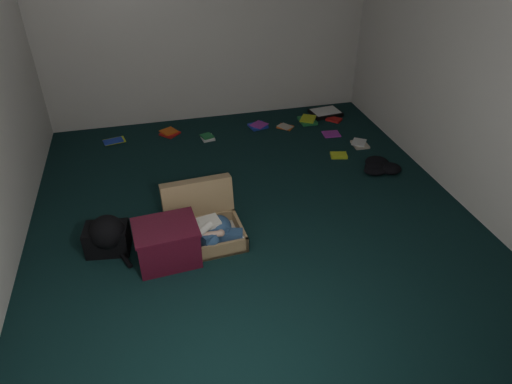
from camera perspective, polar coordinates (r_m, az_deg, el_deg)
name	(u,v)px	position (r m, az deg, el deg)	size (l,w,h in m)	color
floor	(252,214)	(4.27, -0.49, -2.81)	(4.50, 4.50, 0.00)	black
wall_back	(206,14)	(5.77, -6.24, 21.20)	(4.50, 4.50, 0.00)	silver
wall_front	(391,284)	(1.84, 16.48, -10.95)	(4.50, 4.50, 0.00)	silver
wall_right	(476,60)	(4.53, 25.75, 14.61)	(4.50, 4.50, 0.00)	silver
suitcase	(203,222)	(3.98, -6.67, -3.76)	(0.66, 0.65, 0.46)	#9B7F55
person	(201,230)	(3.83, -6.83, -4.76)	(0.68, 0.32, 0.28)	silver
maroon_bin	(167,243)	(3.75, -11.04, -6.29)	(0.53, 0.43, 0.34)	#4C0F20
backpack	(107,238)	(3.99, -18.10, -5.47)	(0.44, 0.35, 0.26)	black
clothing_pile	(385,166)	(5.06, 15.80, 3.12)	(0.44, 0.36, 0.14)	black
paper_tray	(325,113)	(6.28, 8.68, 9.78)	(0.42, 0.33, 0.05)	black
book_scatter	(271,134)	(5.68, 1.86, 7.30)	(3.02, 1.27, 0.02)	#BCD725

